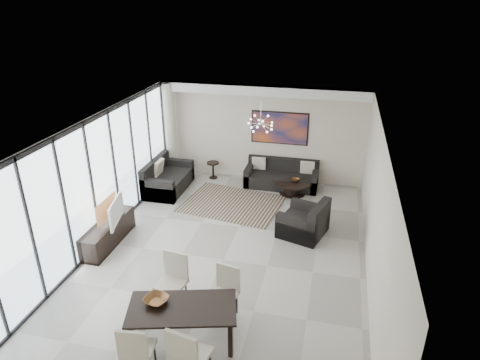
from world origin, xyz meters
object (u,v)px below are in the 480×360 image
(coffee_table, at_px, (293,186))
(dining_table, at_px, (182,312))
(sofa_main, at_px, (282,178))
(television, at_px, (112,211))
(tv_console, at_px, (107,233))

(coffee_table, bearing_deg, dining_table, -100.08)
(dining_table, bearing_deg, coffee_table, 79.92)
(dining_table, bearing_deg, sofa_main, 83.89)
(coffee_table, xyz_separation_m, television, (-3.65, -3.55, 0.62))
(television, bearing_deg, tv_console, 93.30)
(sofa_main, height_order, tv_console, sofa_main)
(coffee_table, distance_m, television, 5.13)
(coffee_table, bearing_deg, television, -135.78)
(sofa_main, xyz_separation_m, dining_table, (-0.69, -6.48, 0.37))
(tv_console, bearing_deg, television, 16.04)
(coffee_table, relative_size, tv_console, 0.61)
(tv_console, bearing_deg, sofa_main, 49.62)
(tv_console, height_order, television, television)
(sofa_main, relative_size, television, 2.17)
(coffee_table, height_order, dining_table, dining_table)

